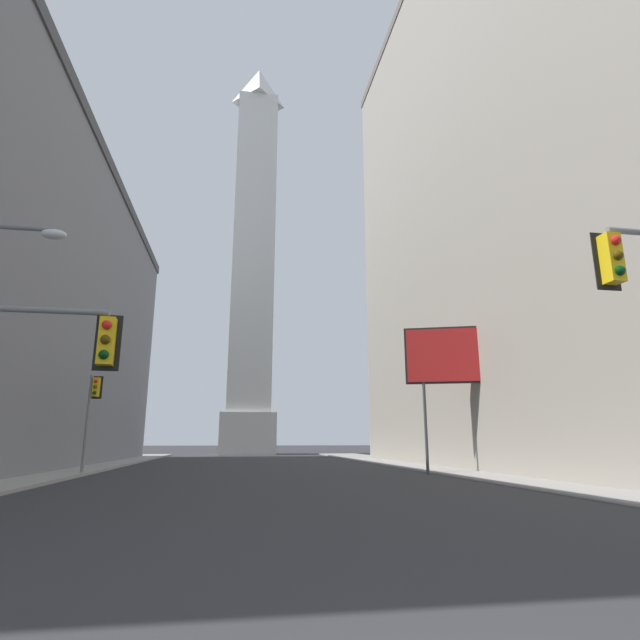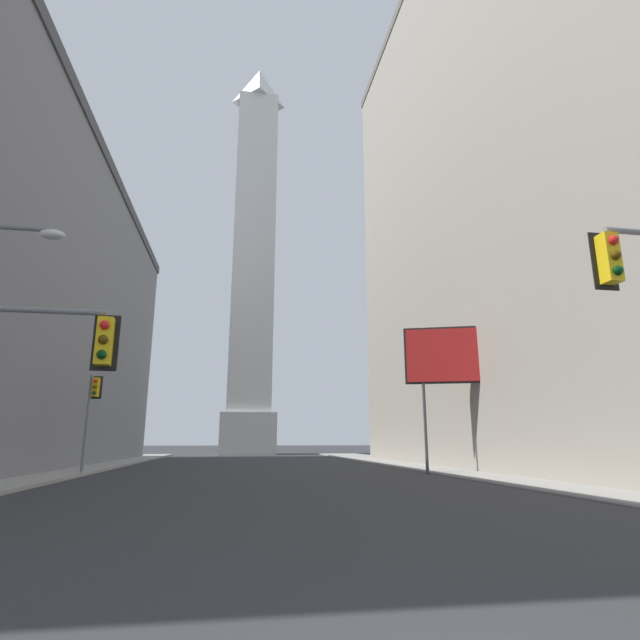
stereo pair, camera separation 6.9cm
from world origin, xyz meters
The scene contains 6 objects.
sidewalk_left centered at (-12.27, 25.26, 0.07)m, with size 5.00×84.20×0.15m, color gray.
sidewalk_right centered at (12.27, 25.26, 0.07)m, with size 5.00×84.20×0.15m, color gray.
building_right centered at (21.48, 26.54, 21.57)m, with size 18.50×46.38×43.13m.
obelisk centered at (0.00, 70.17, 30.20)m, with size 7.73×7.73×63.14m.
traffic_light_mid_left centered at (-10.00, 27.93, 3.70)m, with size 0.79×0.52×5.60m.
billboard_sign centered at (11.31, 24.85, 6.71)m, with size 6.12×2.33×8.62m.
Camera 2 is at (-1.77, -2.91, 1.88)m, focal length 28.00 mm.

